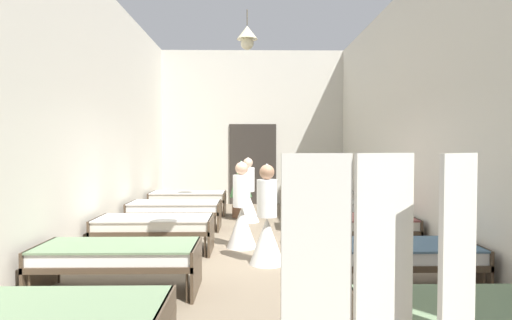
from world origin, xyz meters
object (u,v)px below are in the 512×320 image
bed_right_row_2 (356,225)px  patient_seated_primary (305,180)px  nurse_mid_aisle (267,228)px  privacy_screen (386,296)px  bed_right_row_0 (484,320)px  nurse_near_aisle (248,199)px  bed_right_row_1 (396,254)px  bed_right_row_3 (333,208)px  bed_left_row_1 (118,255)px  bed_left_row_2 (154,225)px  bed_left_row_4 (188,197)px  nurse_far_aisle (242,217)px  potted_plant (241,184)px  bed_left_row_3 (175,208)px  bed_right_row_4 (318,197)px

bed_right_row_2 → patient_seated_primary: patient_seated_primary is taller
nurse_mid_aisle → privacy_screen: (0.56, -3.69, 0.32)m
bed_right_row_0 → nurse_near_aisle: 6.77m
bed_right_row_1 → bed_right_row_3: size_ratio=1.00×
bed_left_row_1 → nurse_mid_aisle: (1.82, 1.17, 0.09)m
bed_right_row_0 → privacy_screen: 1.21m
bed_left_row_2 → privacy_screen: bearing=-61.7°
bed_right_row_1 → patient_seated_primary: patient_seated_primary is taller
bed_right_row_0 → bed_left_row_4: 8.30m
bed_left_row_1 → nurse_far_aisle: size_ratio=1.28×
nurse_far_aisle → bed_right_row_3: bearing=-47.9°
bed_right_row_2 → privacy_screen: (-0.95, -4.42, 0.41)m
nurse_near_aisle → potted_plant: nurse_near_aisle is taller
bed_right_row_0 → bed_left_row_4: bearing=113.6°
patient_seated_primary → nurse_far_aisle: bearing=-113.7°
bed_right_row_3 → nurse_mid_aisle: size_ratio=1.28×
bed_right_row_3 → nurse_near_aisle: (-1.80, 0.83, 0.09)m
bed_right_row_2 → nurse_far_aisle: size_ratio=1.28×
bed_right_row_1 → nurse_mid_aisle: size_ratio=1.28×
bed_left_row_1 → bed_left_row_4: bearing=90.0°
bed_left_row_3 → nurse_near_aisle: nurse_near_aisle is taller
bed_right_row_2 → patient_seated_primary: size_ratio=2.37×
potted_plant → patient_seated_primary: bearing=16.7°
bed_right_row_3 → privacy_screen: (-0.95, -6.32, 0.41)m
bed_right_row_1 → bed_right_row_2: size_ratio=1.00×
bed_left_row_2 → privacy_screen: 5.04m
bed_left_row_2 → nurse_far_aisle: size_ratio=1.28×
nurse_mid_aisle → potted_plant: (-0.47, 4.06, 0.29)m
nurse_far_aisle → bed_right_row_4: bearing=-26.7°
bed_right_row_2 → bed_right_row_4: bearing=90.0°
bed_left_row_3 → bed_left_row_4: size_ratio=1.00×
bed_left_row_1 → bed_right_row_3: 5.05m
bed_left_row_1 → potted_plant: 5.41m
nurse_mid_aisle → privacy_screen: 3.74m
bed_right_row_4 → patient_seated_primary: bearing=178.1°
bed_right_row_1 → bed_left_row_2: (-3.33, 1.90, 0.00)m
bed_right_row_0 → privacy_screen: size_ratio=1.12×
bed_left_row_3 → bed_left_row_4: bearing=90.0°
bed_left_row_4 → privacy_screen: privacy_screen is taller
bed_left_row_1 → bed_right_row_3: size_ratio=1.00×
nurse_mid_aisle → privacy_screen: privacy_screen is taller
nurse_mid_aisle → potted_plant: nurse_mid_aisle is taller
bed_right_row_1 → nurse_mid_aisle: bearing=142.2°
bed_left_row_1 → bed_right_row_1: 3.33m
bed_right_row_4 → bed_left_row_3: bearing=-150.3°
bed_left_row_1 → bed_right_row_2: size_ratio=1.00×
bed_right_row_3 → bed_left_row_4: same height
bed_left_row_3 → bed_right_row_3: size_ratio=1.00×
patient_seated_primary → potted_plant: bearing=-163.3°
bed_right_row_0 → bed_left_row_1: same height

